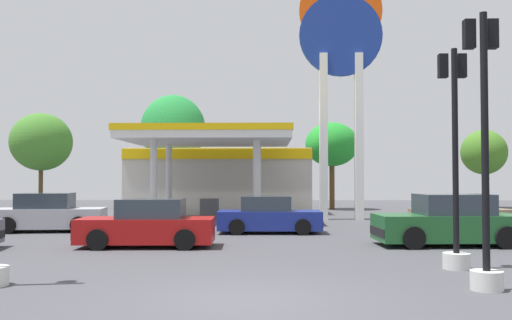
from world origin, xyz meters
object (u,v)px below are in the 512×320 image
at_px(traffic_signal_2, 455,184).
at_px(tree_3, 484,153).
at_px(car_2, 147,225).
at_px(tree_1, 173,129).
at_px(traffic_signal_1, 485,179).
at_px(tree_2, 332,145).
at_px(car_4, 49,214).
at_px(tree_0, 41,142).
at_px(car_5, 449,222).
at_px(station_pole_sign, 341,58).
at_px(car_0, 461,214).
at_px(car_3, 269,216).

bearing_deg(traffic_signal_2, tree_3, 68.08).
relative_size(car_2, tree_1, 0.52).
distance_m(car_2, traffic_signal_1, 10.38).
distance_m(traffic_signal_2, tree_3, 29.79).
distance_m(tree_1, tree_2, 11.24).
distance_m(car_4, tree_0, 18.74).
relative_size(car_2, car_5, 0.91).
height_order(station_pole_sign, car_5, station_pole_sign).
xyz_separation_m(car_0, tree_0, (-23.88, 15.88, 4.02)).
bearing_deg(tree_0, car_4, -66.92).
distance_m(car_4, car_5, 15.16).
distance_m(tree_0, tree_1, 9.25).
distance_m(car_5, tree_2, 21.11).
bearing_deg(car_4, tree_1, 83.46).
bearing_deg(car_2, station_pole_sign, 57.56).
distance_m(car_4, traffic_signal_2, 16.03).
relative_size(car_0, tree_1, 0.53).
xyz_separation_m(station_pole_sign, tree_3, (11.74, 11.69, -4.42)).
bearing_deg(tree_0, tree_2, -1.47).
xyz_separation_m(car_0, tree_3, (7.60, 17.62, 3.33)).
bearing_deg(station_pole_sign, tree_0, 153.24).
relative_size(car_5, traffic_signal_2, 0.89).
height_order(car_5, tree_1, tree_1).
height_order(car_3, tree_1, tree_1).
xyz_separation_m(car_3, tree_3, (15.49, 19.04, 3.33)).
bearing_deg(tree_3, car_5, -113.08).
bearing_deg(station_pole_sign, traffic_signal_1, -88.79).
bearing_deg(car_0, tree_0, 146.39).
relative_size(car_4, tree_1, 0.56).
bearing_deg(traffic_signal_1, car_2, 140.36).
bearing_deg(tree_3, traffic_signal_2, -111.92).
height_order(car_2, tree_0, tree_0).
xyz_separation_m(traffic_signal_2, tree_3, (11.09, 27.57, 1.99)).
bearing_deg(traffic_signal_2, car_3, 117.27).
height_order(car_2, tree_3, tree_3).
distance_m(traffic_signal_2, tree_2, 25.43).
bearing_deg(traffic_signal_1, traffic_signal_2, 84.09).
xyz_separation_m(car_2, tree_0, (-12.21, 21.80, 3.99)).
height_order(car_2, tree_1, tree_1).
xyz_separation_m(tree_0, tree_2, (20.30, -0.52, -0.25)).
xyz_separation_m(car_0, car_5, (-2.20, -5.38, 0.09)).
relative_size(station_pole_sign, car_5, 2.81).
xyz_separation_m(tree_1, tree_2, (11.12, -1.16, -1.18)).
relative_size(car_2, car_3, 1.05).
bearing_deg(traffic_signal_1, tree_3, 69.33).
bearing_deg(traffic_signal_2, tree_0, 128.28).
xyz_separation_m(traffic_signal_2, tree_0, (-20.39, 25.83, 2.68)).
height_order(traffic_signal_1, tree_3, tree_3).
relative_size(traffic_signal_1, traffic_signal_2, 1.02).
relative_size(car_3, tree_3, 0.72).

